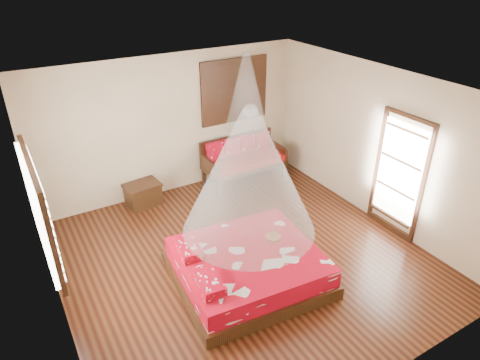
% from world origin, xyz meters
% --- Properties ---
extents(room, '(5.54, 5.54, 2.84)m').
position_xyz_m(room, '(0.00, 0.00, 1.40)').
color(room, black).
rests_on(room, ground).
extents(bed, '(2.28, 2.10, 0.64)m').
position_xyz_m(bed, '(-0.22, -0.47, 0.25)').
color(bed, black).
rests_on(bed, floor).
extents(daybed, '(1.76, 0.78, 0.94)m').
position_xyz_m(daybed, '(1.41, 2.38, 0.52)').
color(daybed, black).
rests_on(daybed, floor).
extents(storage_chest, '(0.72, 0.56, 0.46)m').
position_xyz_m(storage_chest, '(-0.82, 2.45, 0.23)').
color(storage_chest, black).
rests_on(storage_chest, floor).
extents(shutter_panel, '(1.52, 0.06, 1.32)m').
position_xyz_m(shutter_panel, '(1.41, 2.72, 1.90)').
color(shutter_panel, black).
rests_on(shutter_panel, wall_back).
extents(window_left, '(0.10, 1.74, 1.34)m').
position_xyz_m(window_left, '(-2.71, 0.20, 1.70)').
color(window_left, black).
rests_on(window_left, wall_left).
extents(glazed_door, '(0.08, 1.02, 2.16)m').
position_xyz_m(glazed_door, '(2.72, -0.60, 1.07)').
color(glazed_door, black).
rests_on(glazed_door, floor).
extents(wine_tray, '(0.25, 0.25, 0.20)m').
position_xyz_m(wine_tray, '(0.34, -0.34, 0.55)').
color(wine_tray, brown).
rests_on(wine_tray, bed).
extents(mosquito_net_main, '(1.87, 1.87, 1.80)m').
position_xyz_m(mosquito_net_main, '(-0.20, -0.47, 1.85)').
color(mosquito_net_main, white).
rests_on(mosquito_net_main, ceiling).
extents(mosquito_net_daybed, '(0.85, 0.85, 1.50)m').
position_xyz_m(mosquito_net_daybed, '(1.41, 2.25, 2.00)').
color(mosquito_net_daybed, white).
rests_on(mosquito_net_daybed, ceiling).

